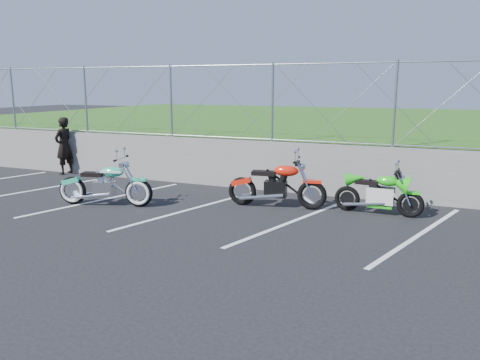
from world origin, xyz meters
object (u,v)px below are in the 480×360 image
at_px(cruiser_turquoise, 106,186).
at_px(sportbike_green, 380,195).
at_px(person_standing, 64,146).
at_px(naked_orange, 278,187).

relative_size(cruiser_turquoise, sportbike_green, 1.18).
bearing_deg(cruiser_turquoise, person_standing, 130.26).
bearing_deg(person_standing, naked_orange, 82.82).
xyz_separation_m(sportbike_green, person_standing, (-9.62, 1.07, 0.47)).
height_order(sportbike_green, person_standing, person_standing).
bearing_deg(cruiser_turquoise, sportbike_green, 1.94).
xyz_separation_m(cruiser_turquoise, naked_orange, (3.69, 1.36, 0.03)).
xyz_separation_m(cruiser_turquoise, sportbike_green, (5.89, 1.65, -0.03)).
distance_m(cruiser_turquoise, naked_orange, 3.94).
bearing_deg(naked_orange, person_standing, 161.67).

